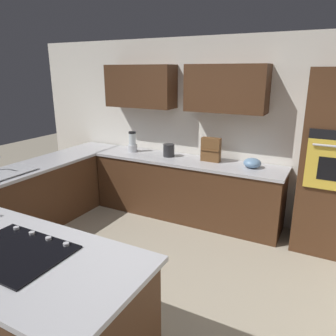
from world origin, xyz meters
TOP-DOWN VIEW (x-y plane):
  - ground_plane at (0.00, 0.00)m, footprint 14.00×14.00m
  - wall_back at (0.06, -2.05)m, footprint 6.00×0.44m
  - lower_cabinets_back at (0.10, -1.72)m, footprint 2.80×0.60m
  - countertop_back at (0.10, -1.72)m, footprint 2.84×0.64m
  - lower_cabinets_side at (1.82, -0.55)m, footprint 0.60×2.90m
  - countertop_side at (1.82, -0.55)m, footprint 0.64×2.94m
  - island_base at (0.13, 1.12)m, footprint 1.90×0.87m
  - island_top at (0.13, 1.12)m, footprint 1.98×0.95m
  - sink_unit at (1.83, -0.04)m, footprint 0.46×0.70m
  - cooktop at (0.13, 1.12)m, footprint 0.76×0.56m
  - blender at (1.05, -1.76)m, footprint 0.15×0.15m
  - mixing_bowl at (-0.85, -1.76)m, footprint 0.23×0.23m
  - spice_rack at (-0.25, -1.80)m, footprint 0.27×0.11m
  - kettle at (0.40, -1.76)m, footprint 0.17×0.17m

SIDE VIEW (x-z plane):
  - ground_plane at x=0.00m, z-range 0.00..0.00m
  - lower_cabinets_back at x=0.10m, z-range 0.00..0.86m
  - lower_cabinets_side at x=1.82m, z-range 0.00..0.86m
  - island_base at x=0.13m, z-range 0.00..0.86m
  - countertop_back at x=0.10m, z-range 0.86..0.90m
  - countertop_side at x=1.82m, z-range 0.86..0.90m
  - island_top at x=0.13m, z-range 0.86..0.90m
  - cooktop at x=0.13m, z-range 0.89..0.92m
  - sink_unit at x=1.83m, z-range 0.80..1.03m
  - mixing_bowl at x=-0.85m, z-range 0.90..1.03m
  - kettle at x=0.40m, z-range 0.90..1.09m
  - blender at x=1.05m, z-range 0.88..1.20m
  - spice_rack at x=-0.25m, z-range 0.90..1.24m
  - wall_back at x=0.06m, z-range 0.14..2.74m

